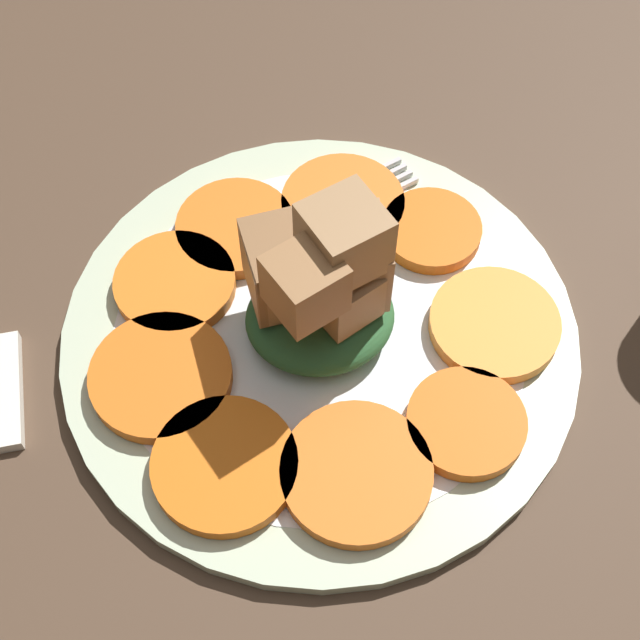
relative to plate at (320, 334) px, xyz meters
The scene contains 13 objects.
table_slab 1.52cm from the plate, ahead, with size 120.00×120.00×2.00cm, color #4C3828.
plate is the anchor object (origin of this frame).
carrot_slice_0 9.80cm from the plate, ahead, with size 8.19×8.19×0.94cm, color orange.
carrot_slice_1 10.34cm from the plate, 48.31° to the left, with size 7.98×7.98×0.94cm, color orange.
carrot_slice_2 9.62cm from the plate, 90.89° to the left, with size 8.26×8.26×0.94cm, color orange.
carrot_slice_3 10.38cm from the plate, 129.88° to the left, with size 6.68×6.68×0.94cm, color orange.
carrot_slice_4 10.40cm from the plate, 168.53° to the left, with size 7.76×7.76×0.94cm, color orange.
carrot_slice_5 10.06cm from the plate, 146.71° to the right, with size 6.35×6.35×0.94cm, color #D66114.
carrot_slice_6 9.39cm from the plate, 110.85° to the right, with size 7.99×7.99×0.94cm, color orange.
carrot_slice_7 9.13cm from the plate, 65.29° to the right, with size 7.54×7.54×0.94cm, color orange.
carrot_slice_8 9.41cm from the plate, 30.39° to the right, with size 7.43×7.43×0.94cm, color orange.
center_pile 4.95cm from the plate, 79.49° to the right, with size 8.77×8.23×10.50cm.
fork 7.89cm from the plate, 88.11° to the right, with size 18.74×8.21×0.40cm.
Camera 1 is at (5.67, 27.30, 48.27)cm, focal length 50.00 mm.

